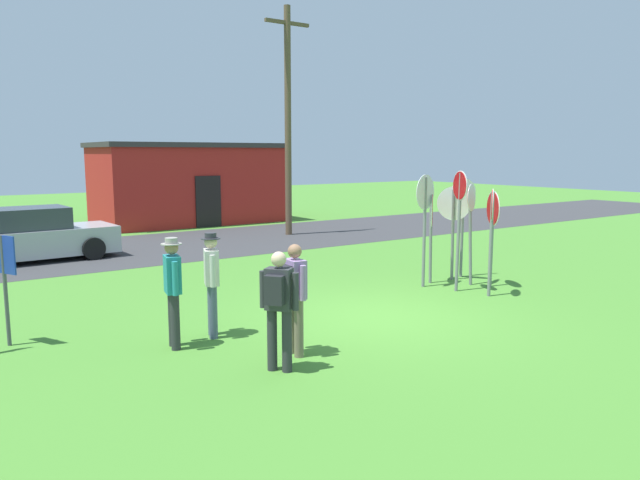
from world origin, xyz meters
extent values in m
plane|color=#47842D|center=(0.00, 0.00, 0.00)|extent=(80.00, 80.00, 0.00)
cube|color=#38383A|center=(0.00, 10.49, 0.00)|extent=(60.00, 6.40, 0.01)
cube|color=#B2231E|center=(3.22, 16.49, 1.62)|extent=(7.59, 4.03, 3.24)
cube|color=#383333|center=(3.22, 16.49, 3.34)|extent=(7.79, 4.23, 0.20)
cube|color=black|center=(3.22, 14.45, 1.05)|extent=(1.10, 0.08, 2.10)
cylinder|color=brown|center=(4.70, 10.63, 4.10)|extent=(0.24, 0.24, 8.21)
cube|color=brown|center=(4.70, 10.63, 7.61)|extent=(1.80, 0.12, 0.12)
cube|color=#A5A8AD|center=(-4.07, 10.12, 0.53)|extent=(4.39, 2.02, 0.76)
cube|color=#2D333D|center=(-4.32, 10.11, 1.21)|extent=(2.31, 1.64, 0.60)
cylinder|color=black|center=(-2.78, 11.09, 0.32)|extent=(0.65, 0.25, 0.64)
cylinder|color=black|center=(-2.69, 9.30, 0.32)|extent=(0.65, 0.25, 0.64)
cylinder|color=slate|center=(3.56, 0.93, 1.14)|extent=(0.13, 0.18, 2.27)
cylinder|color=white|center=(3.56, 0.93, 2.02)|extent=(0.57, 0.30, 0.62)
cylinder|color=#B70F14|center=(3.55, 0.94, 2.02)|extent=(0.53, 0.28, 0.57)
cylinder|color=slate|center=(3.81, 0.52, 1.06)|extent=(0.10, 0.10, 2.11)
cylinder|color=white|center=(3.81, 0.52, 1.78)|extent=(0.42, 0.69, 0.79)
cylinder|color=#B70F14|center=(3.80, 0.53, 1.78)|extent=(0.39, 0.64, 0.73)
cylinder|color=slate|center=(4.09, 1.65, 1.18)|extent=(0.09, 0.09, 2.36)
cylinder|color=white|center=(4.09, 1.65, 2.09)|extent=(0.61, 0.24, 0.65)
cylinder|color=#B70F14|center=(4.09, 1.66, 2.09)|extent=(0.56, 0.23, 0.60)
cylinder|color=slate|center=(3.03, -0.09, 1.11)|extent=(0.10, 0.10, 2.23)
cylinder|color=white|center=(3.03, -0.09, 1.95)|extent=(0.52, 0.45, 0.67)
cylinder|color=#B70F14|center=(3.02, -0.08, 1.95)|extent=(0.48, 0.42, 0.62)
cylinder|color=slate|center=(2.53, 1.38, 1.24)|extent=(0.09, 0.09, 2.48)
cylinder|color=white|center=(2.53, 1.38, 2.15)|extent=(0.76, 0.23, 0.79)
cylinder|color=#B70F14|center=(2.53, 1.39, 2.15)|extent=(0.70, 0.22, 0.73)
cylinder|color=slate|center=(3.63, 1.53, 1.08)|extent=(0.16, 0.13, 2.17)
cylinder|color=white|center=(3.63, 1.53, 1.83)|extent=(0.43, 0.72, 0.80)
cylinder|color=#B70F14|center=(3.64, 1.53, 1.83)|extent=(0.40, 0.67, 0.74)
cylinder|color=slate|center=(2.83, 0.64, 1.30)|extent=(0.12, 0.10, 2.59)
cylinder|color=white|center=(2.83, 0.64, 2.32)|extent=(0.25, 0.61, 0.65)
cylinder|color=#B70F14|center=(2.82, 0.64, 2.32)|extent=(0.24, 0.57, 0.60)
cylinder|color=slate|center=(2.95, 1.58, 1.04)|extent=(0.12, 0.12, 2.08)
cylinder|color=white|center=(2.95, 1.58, 1.74)|extent=(0.59, 0.61, 0.83)
cylinder|color=#B70F14|center=(2.95, 1.57, 1.74)|extent=(0.55, 0.57, 0.76)
cylinder|color=#2D2D33|center=(-2.98, -1.25, 0.44)|extent=(0.14, 0.14, 0.88)
cylinder|color=#2D2D33|center=(-2.84, -1.42, 0.44)|extent=(0.14, 0.14, 0.88)
cube|color=#333338|center=(-2.91, -1.33, 1.17)|extent=(0.39, 0.42, 0.58)
cylinder|color=#333338|center=(-3.06, -1.14, 1.15)|extent=(0.09, 0.09, 0.52)
cylinder|color=#333338|center=(-2.76, -1.52, 1.15)|extent=(0.09, 0.09, 0.52)
sphere|color=beige|center=(-2.91, -1.33, 1.58)|extent=(0.21, 0.21, 0.21)
cube|color=#232328|center=(-3.05, -1.44, 1.19)|extent=(0.27, 0.29, 0.40)
cylinder|color=#2D2D33|center=(-3.71, 0.58, 0.44)|extent=(0.14, 0.14, 0.88)
cylinder|color=#2D2D33|center=(-3.76, 0.36, 0.44)|extent=(0.14, 0.14, 0.88)
cube|color=teal|center=(-3.74, 0.47, 1.17)|extent=(0.29, 0.40, 0.58)
cylinder|color=teal|center=(-3.69, 0.70, 1.15)|extent=(0.09, 0.09, 0.52)
cylinder|color=teal|center=(-3.79, 0.23, 1.15)|extent=(0.09, 0.09, 0.52)
sphere|color=#9E7051|center=(-3.74, 0.47, 1.58)|extent=(0.21, 0.21, 0.21)
cylinder|color=gray|center=(-3.74, 0.47, 1.64)|extent=(0.32, 0.32, 0.02)
cylinder|color=gray|center=(-3.74, 0.47, 1.69)|extent=(0.19, 0.19, 0.09)
cylinder|color=#4C5670|center=(-2.96, 0.77, 0.44)|extent=(0.14, 0.14, 0.88)
cylinder|color=#4C5670|center=(-3.03, 0.56, 0.44)|extent=(0.14, 0.14, 0.88)
cube|color=beige|center=(-3.00, 0.67, 1.17)|extent=(0.33, 0.41, 0.58)
cylinder|color=beige|center=(-2.91, 0.89, 1.15)|extent=(0.09, 0.09, 0.52)
cylinder|color=beige|center=(-3.08, 0.44, 1.15)|extent=(0.09, 0.09, 0.52)
sphere|color=beige|center=(-3.00, 0.67, 1.58)|extent=(0.21, 0.21, 0.21)
cylinder|color=#333338|center=(-3.00, 0.67, 1.64)|extent=(0.32, 0.31, 0.02)
cylinder|color=#333338|center=(-3.00, 0.67, 1.69)|extent=(0.19, 0.19, 0.09)
cylinder|color=#7A6B56|center=(-2.36, -0.78, 0.44)|extent=(0.14, 0.14, 0.88)
cylinder|color=#7A6B56|center=(-2.38, -1.00, 0.44)|extent=(0.14, 0.14, 0.88)
cube|color=#9E7AB2|center=(-2.37, -0.89, 1.17)|extent=(0.24, 0.37, 0.58)
cylinder|color=#9E7AB2|center=(-2.36, -0.65, 1.15)|extent=(0.09, 0.09, 0.52)
cylinder|color=#9E7AB2|center=(-2.38, -1.13, 1.15)|extent=(0.09, 0.09, 0.52)
sphere|color=#9E7051|center=(-2.37, -0.89, 1.58)|extent=(0.21, 0.21, 0.21)
cube|color=#232328|center=(-2.54, -0.88, 1.19)|extent=(0.16, 0.27, 0.40)
cylinder|color=#4C4C51|center=(-5.84, 2.07, 0.88)|extent=(0.06, 0.06, 1.76)
cube|color=#1E389E|center=(-5.84, 2.07, 1.46)|extent=(0.28, 0.55, 0.60)
camera|label=1|loc=(-7.05, -8.25, 3.02)|focal=33.70mm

